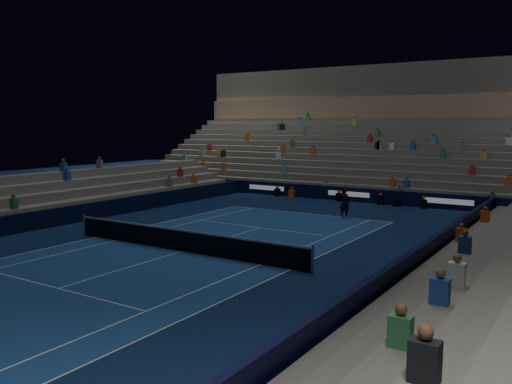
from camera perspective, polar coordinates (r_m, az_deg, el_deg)
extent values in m
plane|color=#0B1E45|center=(23.84, -7.90, -6.30)|extent=(90.00, 90.00, 0.00)
cube|color=navy|center=(23.84, -7.90, -6.29)|extent=(10.97, 23.77, 0.01)
cube|color=black|center=(39.41, 9.91, -0.25)|extent=(44.00, 0.25, 1.00)
cube|color=black|center=(19.03, 15.05, -8.40)|extent=(0.25, 37.00, 1.00)
cube|color=black|center=(30.85, -21.72, -2.71)|extent=(0.25, 37.00, 1.00)
cube|color=#62625D|center=(40.36, 10.46, -0.45)|extent=(44.00, 1.00, 0.50)
cube|color=#62625D|center=(41.25, 11.00, 0.05)|extent=(44.00, 1.00, 1.00)
cube|color=#62625D|center=(42.14, 11.52, 0.53)|extent=(44.00, 1.00, 1.50)
cube|color=#62625D|center=(43.04, 12.01, 0.99)|extent=(44.00, 1.00, 2.00)
cube|color=#62625D|center=(43.95, 12.49, 1.43)|extent=(44.00, 1.00, 2.50)
cube|color=#62625D|center=(44.86, 12.94, 1.85)|extent=(44.00, 1.00, 3.00)
cube|color=#62625D|center=(45.78, 13.38, 2.26)|extent=(44.00, 1.00, 3.50)
cube|color=#62625D|center=(46.70, 13.80, 2.65)|extent=(44.00, 1.00, 4.00)
cube|color=#62625D|center=(47.62, 14.21, 3.02)|extent=(44.00, 1.00, 4.50)
cube|color=#62625D|center=(48.55, 14.60, 3.38)|extent=(44.00, 1.00, 5.00)
cube|color=#62625D|center=(49.49, 14.97, 3.73)|extent=(44.00, 1.00, 5.50)
cube|color=#62625D|center=(50.43, 15.33, 4.06)|extent=(44.00, 1.00, 6.00)
cube|color=#93755B|center=(51.43, 15.86, 8.67)|extent=(44.00, 0.60, 2.20)
cube|color=#4A4A48|center=(52.91, 16.42, 11.42)|extent=(44.00, 2.40, 3.00)
cube|color=#5F605B|center=(18.89, 17.36, -9.39)|extent=(1.00, 37.00, 0.50)
cube|color=#5F605B|center=(18.59, 20.40, -8.98)|extent=(1.00, 37.00, 1.00)
cube|color=#5F605B|center=(18.35, 23.51, -8.53)|extent=(1.00, 37.00, 1.50)
cube|color=slate|center=(31.55, -22.54, -3.00)|extent=(1.00, 37.00, 0.50)
cube|color=slate|center=(32.32, -23.57, -2.37)|extent=(1.00, 37.00, 1.00)
cube|color=slate|center=(33.12, -24.55, -1.77)|extent=(1.00, 37.00, 1.50)
cube|color=slate|center=(33.93, -25.49, -1.19)|extent=(1.00, 37.00, 2.00)
cylinder|color=#B2B2B7|center=(28.25, -17.82, -3.32)|extent=(0.10, 0.10, 1.10)
cylinder|color=#B2B2B7|center=(20.22, 6.06, -7.12)|extent=(0.10, 0.10, 1.10)
cube|color=black|center=(23.74, -7.92, -5.24)|extent=(12.80, 0.03, 0.90)
cube|color=white|center=(23.64, -7.94, -4.08)|extent=(12.80, 0.04, 0.08)
imported|color=black|center=(32.08, 9.42, -1.17)|extent=(0.70, 0.49, 1.84)
cube|color=black|center=(37.76, 14.78, -1.06)|extent=(0.49, 0.56, 0.54)
cylinder|color=black|center=(37.34, 14.58, -0.89)|extent=(0.22, 0.37, 0.16)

